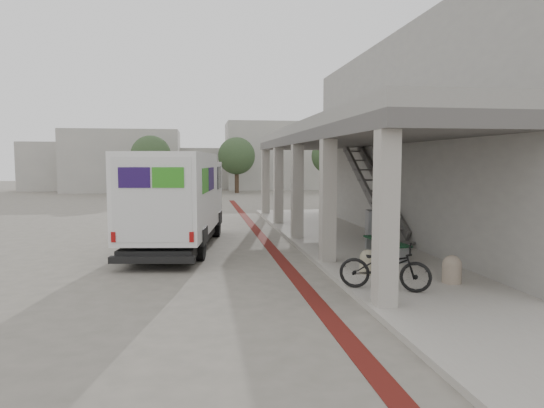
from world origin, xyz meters
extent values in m
plane|color=#645F55|center=(0.00, 0.00, 0.00)|extent=(120.00, 120.00, 0.00)
cube|color=#531510|center=(1.00, 2.00, 0.01)|extent=(0.35, 40.00, 0.01)
cube|color=gray|center=(4.00, 0.00, 0.06)|extent=(4.40, 28.00, 0.12)
cube|color=gray|center=(7.35, 4.50, 3.50)|extent=(4.30, 17.00, 7.00)
cube|color=#54514E|center=(3.60, 4.50, 3.50)|extent=(3.40, 16.90, 0.35)
cube|color=gray|center=(3.60, 4.50, 3.85)|extent=(3.40, 16.90, 0.35)
cube|color=#999791|center=(-8.00, 34.00, 2.75)|extent=(10.00, 6.00, 5.50)
cube|color=#999791|center=(-1.00, 38.00, 2.00)|extent=(8.00, 6.00, 4.00)
cube|color=#999791|center=(6.00, 36.00, 3.25)|extent=(9.00, 6.00, 6.50)
cube|color=#999791|center=(-14.00, 37.00, 2.25)|extent=(7.00, 5.00, 4.50)
cylinder|color=#38281C|center=(-5.00, 28.00, 1.20)|extent=(0.36, 0.36, 2.40)
sphere|color=#293C23|center=(-5.00, 28.00, 3.20)|extent=(3.20, 3.20, 3.20)
cylinder|color=#38281C|center=(2.00, 30.00, 1.20)|extent=(0.36, 0.36, 2.40)
sphere|color=#293C23|center=(2.00, 30.00, 3.20)|extent=(3.20, 3.20, 3.20)
cylinder|color=#38281C|center=(10.00, 29.00, 1.20)|extent=(0.36, 0.36, 2.40)
sphere|color=#293C23|center=(10.00, 29.00, 3.20)|extent=(3.20, 3.20, 3.20)
cube|color=black|center=(-1.94, 3.63, 0.37)|extent=(2.84, 6.68, 0.28)
cube|color=silver|center=(-2.06, 2.81, 1.80)|extent=(2.88, 5.08, 2.40)
cube|color=silver|center=(-1.60, 5.97, 1.66)|extent=(2.45, 2.06, 2.13)
cube|color=silver|center=(-1.47, 6.93, 0.88)|extent=(2.09, 0.84, 0.74)
cube|color=black|center=(-1.50, 6.70, 2.17)|extent=(2.08, 0.73, 0.97)
cube|color=black|center=(-2.41, 0.34, 0.32)|extent=(2.14, 0.53, 0.17)
cube|color=#24104D|center=(-3.07, 3.61, 2.22)|extent=(0.20, 1.28, 0.69)
cube|color=#2F8B1E|center=(-3.27, 2.24, 2.22)|extent=(0.20, 1.28, 0.69)
cube|color=#24104D|center=(-2.82, 0.46, 2.36)|extent=(0.78, 0.14, 0.51)
cube|color=#2F8B1E|center=(-1.99, 0.34, 2.36)|extent=(0.78, 0.14, 0.51)
cylinder|color=black|center=(-2.56, 6.15, 0.42)|extent=(0.37, 0.86, 0.83)
cylinder|color=black|center=(-0.64, 5.87, 0.42)|extent=(0.37, 0.86, 0.83)
cylinder|color=black|center=(-3.16, 1.94, 0.42)|extent=(0.37, 0.86, 0.83)
cylinder|color=black|center=(-1.24, 1.66, 0.42)|extent=(0.37, 0.86, 0.83)
cube|color=gray|center=(3.94, -0.05, 0.33)|extent=(0.43, 0.13, 0.42)
cube|color=gray|center=(3.75, 1.59, 0.33)|extent=(0.43, 0.13, 0.42)
cube|color=#11341D|center=(3.69, 0.75, 0.56)|extent=(0.34, 1.99, 0.05)
cube|color=#11341D|center=(3.85, 0.77, 0.56)|extent=(0.34, 1.99, 0.05)
cube|color=#11341D|center=(4.00, 0.79, 0.56)|extent=(0.34, 1.99, 0.05)
cylinder|color=gray|center=(2.67, -1.04, 0.31)|extent=(0.38, 0.38, 0.38)
sphere|color=gray|center=(2.67, -1.04, 0.50)|extent=(0.38, 0.38, 0.38)
cylinder|color=gray|center=(4.17, -2.16, 0.32)|extent=(0.40, 0.40, 0.40)
sphere|color=gray|center=(4.17, -2.16, 0.52)|extent=(0.40, 0.40, 0.40)
cube|color=slate|center=(4.30, 2.91, 0.66)|extent=(0.59, 0.72, 1.07)
imported|color=black|center=(2.50, -2.50, 0.61)|extent=(1.95, 1.41, 0.98)
camera|label=1|loc=(-1.25, -11.81, 2.77)|focal=32.00mm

